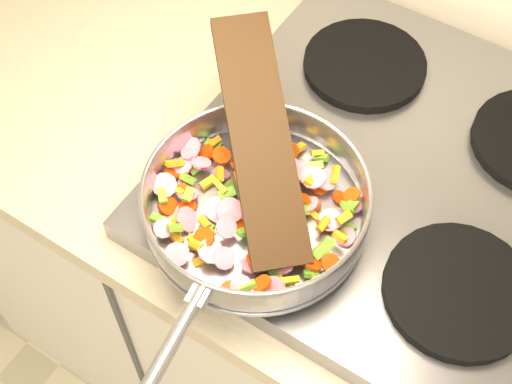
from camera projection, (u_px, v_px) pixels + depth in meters
The scene contains 7 objects.
cooktop at pixel (403, 177), 1.02m from camera, with size 0.60×0.60×0.04m, color #939399.
grate_fl at pixel (268, 190), 0.97m from camera, with size 0.19×0.19×0.02m, color black.
grate_fr at pixel (459, 291), 0.88m from camera, with size 0.19×0.19×0.02m, color black.
grate_bl at pixel (365, 64), 1.10m from camera, with size 0.19×0.19×0.02m, color black.
saute_pan at pixel (255, 203), 0.91m from camera, with size 0.34×0.50×0.06m.
vegetable_heap at pixel (257, 205), 0.92m from camera, with size 0.28×0.26×0.05m.
wooden_spatula at pixel (260, 138), 0.90m from camera, with size 0.33×0.08×0.02m, color black.
Camera 1 is at (-0.56, 1.06, 1.75)m, focal length 50.00 mm.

